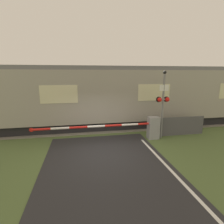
# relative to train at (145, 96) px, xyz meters

# --- Properties ---
(ground_plane) EXTENTS (80.00, 80.00, 0.00)m
(ground_plane) POSITION_rel_train_xyz_m (-3.58, -4.03, -2.06)
(ground_plane) COLOR #4C6033
(track_bed) EXTENTS (36.00, 3.20, 0.13)m
(track_bed) POSITION_rel_train_xyz_m (-3.58, 0.00, -2.04)
(track_bed) COLOR slate
(track_bed) RESTS_ON ground_plane
(train) EXTENTS (20.71, 2.86, 4.03)m
(train) POSITION_rel_train_xyz_m (0.00, 0.00, 0.00)
(train) COLOR black
(train) RESTS_ON ground_plane
(crossing_barrier) EXTENTS (6.76, 0.44, 1.25)m
(crossing_barrier) POSITION_rel_train_xyz_m (-1.19, -2.87, -1.39)
(crossing_barrier) COLOR gray
(crossing_barrier) RESTS_ON ground_plane
(signal_post) EXTENTS (0.75, 0.26, 3.73)m
(signal_post) POSITION_rel_train_xyz_m (-0.08, -2.83, 0.06)
(signal_post) COLOR gray
(signal_post) RESTS_ON ground_plane
(roadside_fence) EXTENTS (2.91, 0.06, 1.10)m
(roadside_fence) POSITION_rel_train_xyz_m (1.25, -2.62, -1.51)
(roadside_fence) COLOR #4C4C51
(roadside_fence) RESTS_ON ground_plane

